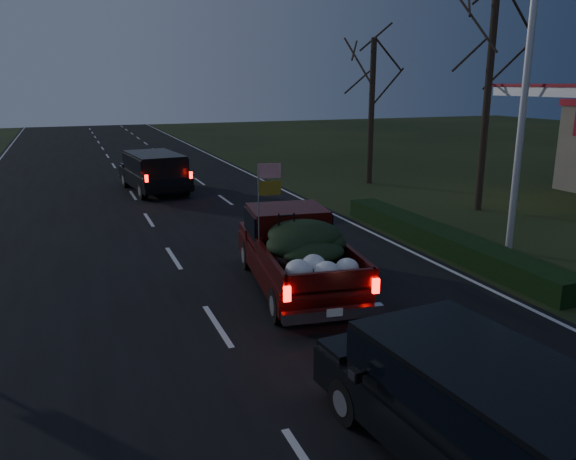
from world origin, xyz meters
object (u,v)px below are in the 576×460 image
object	(u,v)px
pickup_truck	(296,247)
lead_suv	(154,168)
rear_suv	(478,402)
light_pole	(528,62)

from	to	relation	value
pickup_truck	lead_suv	bearing A→B (deg)	102.93
lead_suv	rear_suv	size ratio (longest dim) A/B	1.10
light_pole	pickup_truck	xyz separation A→B (m)	(-7.10, -0.50, -4.44)
light_pole	pickup_truck	size ratio (longest dim) A/B	1.66
light_pole	pickup_truck	distance (m)	8.39
light_pole	rear_suv	bearing A→B (deg)	-134.70
pickup_truck	rear_suv	xyz separation A→B (m)	(-0.45, -7.14, -0.02)
light_pole	lead_suv	size ratio (longest dim) A/B	1.72
lead_suv	rear_suv	bearing A→B (deg)	-93.98
pickup_truck	lead_suv	xyz separation A→B (m)	(-1.32, 14.00, 0.07)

